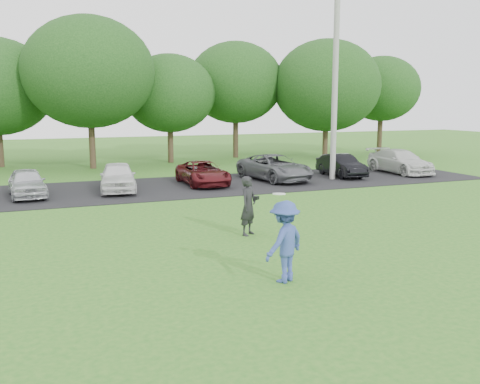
{
  "coord_description": "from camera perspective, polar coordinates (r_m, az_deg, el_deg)",
  "views": [
    {
      "loc": [
        -5.5,
        -10.29,
        3.79
      ],
      "look_at": [
        0.0,
        3.5,
        1.3
      ],
      "focal_mm": 40.0,
      "sensor_mm": 36.0,
      "label": 1
    }
  ],
  "objects": [
    {
      "name": "ground",
      "position": [
        12.27,
        6.13,
        -8.53
      ],
      "size": [
        100.0,
        100.0,
        0.0
      ],
      "primitive_type": "plane",
      "color": "#29691E",
      "rests_on": "ground"
    },
    {
      "name": "utility_pole",
      "position": [
        26.77,
        10.14,
        12.53
      ],
      "size": [
        0.28,
        0.28,
        10.52
      ],
      "primitive_type": "cylinder",
      "color": "#989793",
      "rests_on": "ground"
    },
    {
      "name": "parked_cars",
      "position": [
        24.66,
        -4.23,
        2.12
      ],
      "size": [
        27.92,
        4.77,
        1.25
      ],
      "color": "silver",
      "rests_on": "parking_lot"
    },
    {
      "name": "camera_bystander",
      "position": [
        15.36,
        0.9,
        -1.48
      ],
      "size": [
        0.75,
        0.71,
        1.72
      ],
      "color": "black",
      "rests_on": "ground"
    },
    {
      "name": "parking_lot",
      "position": [
        24.23,
        -8.35,
        0.46
      ],
      "size": [
        32.0,
        6.5,
        0.03
      ],
      "primitive_type": "cube",
      "color": "black",
      "rests_on": "ground"
    },
    {
      "name": "frisbee_player",
      "position": [
        11.42,
        4.77,
        -5.28
      ],
      "size": [
        1.31,
        1.11,
        1.96
      ],
      "color": "#344994",
      "rests_on": "ground"
    },
    {
      "name": "tree_row",
      "position": [
        33.8,
        -9.95,
        11.28
      ],
      "size": [
        42.39,
        9.85,
        8.64
      ],
      "color": "#38281C",
      "rests_on": "ground"
    }
  ]
}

